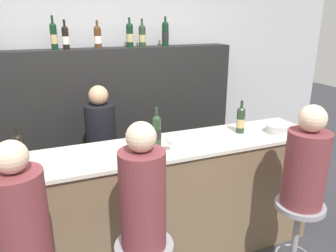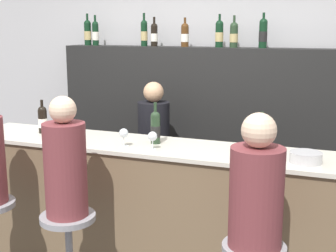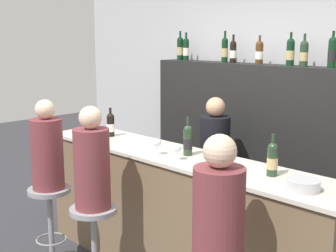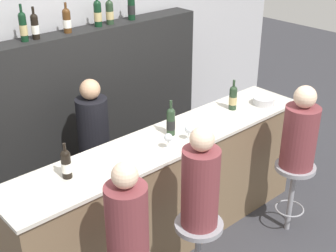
% 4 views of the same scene
% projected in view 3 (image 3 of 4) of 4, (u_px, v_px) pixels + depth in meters
% --- Properties ---
extents(wall_back, '(6.40, 0.05, 2.60)m').
position_uv_depth(wall_back, '(280.00, 109.00, 4.89)').
color(wall_back, '#B2B2B7').
rests_on(wall_back, ground_plane).
extents(bar_counter, '(3.05, 0.58, 1.09)m').
position_uv_depth(bar_counter, '(178.00, 216.00, 3.98)').
color(bar_counter, brown).
rests_on(bar_counter, ground_plane).
extents(back_bar_cabinet, '(2.86, 0.28, 1.77)m').
position_uv_depth(back_bar_cabinet, '(266.00, 151.00, 4.81)').
color(back_bar_cabinet, black).
rests_on(back_bar_cabinet, ground_plane).
extents(wine_bottle_counter_0, '(0.08, 0.08, 0.28)m').
position_uv_depth(wine_bottle_counter_0, '(111.00, 125.00, 4.56)').
color(wine_bottle_counter_0, black).
rests_on(wine_bottle_counter_0, bar_counter).
extents(wine_bottle_counter_1, '(0.08, 0.08, 0.32)m').
position_uv_depth(wine_bottle_counter_1, '(188.00, 140.00, 3.83)').
color(wine_bottle_counter_1, '#233823').
rests_on(wine_bottle_counter_1, bar_counter).
extents(wine_bottle_counter_2, '(0.08, 0.08, 0.30)m').
position_uv_depth(wine_bottle_counter_2, '(272.00, 159.00, 3.27)').
color(wine_bottle_counter_2, '#233823').
rests_on(wine_bottle_counter_2, bar_counter).
extents(wine_bottle_backbar_0, '(0.08, 0.08, 0.34)m').
position_uv_depth(wine_bottle_backbar_0, '(180.00, 48.00, 5.48)').
color(wine_bottle_backbar_0, black).
rests_on(wine_bottle_backbar_0, back_bar_cabinet).
extents(wine_bottle_backbar_1, '(0.07, 0.07, 0.32)m').
position_uv_depth(wine_bottle_backbar_1, '(186.00, 49.00, 5.42)').
color(wine_bottle_backbar_1, black).
rests_on(wine_bottle_backbar_1, back_bar_cabinet).
extents(wine_bottle_backbar_2, '(0.07, 0.07, 0.34)m').
position_uv_depth(wine_bottle_backbar_2, '(225.00, 50.00, 5.02)').
color(wine_bottle_backbar_2, black).
rests_on(wine_bottle_backbar_2, back_bar_cabinet).
extents(wine_bottle_backbar_3, '(0.07, 0.07, 0.30)m').
position_uv_depth(wine_bottle_backbar_3, '(233.00, 51.00, 4.94)').
color(wine_bottle_backbar_3, black).
rests_on(wine_bottle_backbar_3, back_bar_cabinet).
extents(wine_bottle_backbar_4, '(0.08, 0.08, 0.29)m').
position_uv_depth(wine_bottle_backbar_4, '(259.00, 52.00, 4.71)').
color(wine_bottle_backbar_4, '#4C2D14').
rests_on(wine_bottle_backbar_4, back_bar_cabinet).
extents(wine_bottle_backbar_5, '(0.08, 0.08, 0.32)m').
position_uv_depth(wine_bottle_backbar_5, '(290.00, 52.00, 4.46)').
color(wine_bottle_backbar_5, black).
rests_on(wine_bottle_backbar_5, back_bar_cabinet).
extents(wine_bottle_backbar_6, '(0.08, 0.08, 0.30)m').
position_uv_depth(wine_bottle_backbar_6, '(304.00, 53.00, 4.36)').
color(wine_bottle_backbar_6, '#233823').
rests_on(wine_bottle_backbar_6, back_bar_cabinet).
extents(wine_bottle_backbar_7, '(0.08, 0.08, 0.33)m').
position_uv_depth(wine_bottle_backbar_7, '(332.00, 52.00, 4.16)').
color(wine_bottle_backbar_7, black).
rests_on(wine_bottle_backbar_7, back_bar_cabinet).
extents(wine_glass_0, '(0.07, 0.07, 0.14)m').
position_uv_depth(wine_glass_0, '(157.00, 143.00, 3.85)').
color(wine_glass_0, silver).
rests_on(wine_glass_0, bar_counter).
extents(wine_glass_1, '(0.07, 0.07, 0.13)m').
position_uv_depth(wine_glass_1, '(177.00, 149.00, 3.69)').
color(wine_glass_1, silver).
rests_on(wine_glass_1, bar_counter).
extents(metal_bowl, '(0.21, 0.21, 0.07)m').
position_uv_depth(metal_bowl, '(303.00, 185.00, 2.97)').
color(metal_bowl, '#B7B7BC').
rests_on(metal_bowl, bar_counter).
extents(bar_stool_left, '(0.38, 0.38, 0.73)m').
position_uv_depth(bar_stool_left, '(50.00, 205.00, 4.18)').
color(bar_stool_left, gray).
rests_on(bar_stool_left, ground_plane).
extents(guest_seated_left, '(0.28, 0.28, 0.79)m').
position_uv_depth(guest_seated_left, '(47.00, 150.00, 4.09)').
color(guest_seated_left, brown).
rests_on(guest_seated_left, bar_stool_left).
extents(bar_stool_middle, '(0.38, 0.38, 0.73)m').
position_uv_depth(bar_stool_middle, '(94.00, 227.00, 3.72)').
color(bar_stool_middle, gray).
rests_on(bar_stool_middle, ground_plane).
extents(guest_seated_middle, '(0.28, 0.28, 0.81)m').
position_uv_depth(guest_seated_middle, '(92.00, 164.00, 3.62)').
color(guest_seated_middle, brown).
rests_on(guest_seated_middle, bar_stool_middle).
extents(guest_seated_right, '(0.31, 0.31, 0.78)m').
position_uv_depth(guest_seated_right, '(219.00, 208.00, 2.74)').
color(guest_seated_right, brown).
rests_on(guest_seated_right, bar_stool_right).
extents(bartender, '(0.30, 0.30, 1.47)m').
position_uv_depth(bartender, '(214.00, 176.00, 4.67)').
color(bartender, black).
rests_on(bartender, ground_plane).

